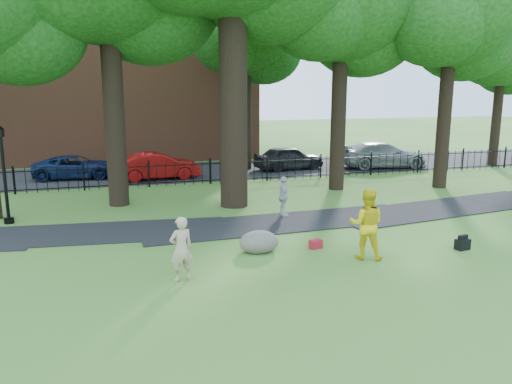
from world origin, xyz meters
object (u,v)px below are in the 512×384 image
object	(u,v)px
man	(366,224)
red_sedan	(158,166)
boulder	(259,240)
lamppost	(4,176)
woman	(181,249)

from	to	relation	value
man	red_sedan	size ratio (longest dim) A/B	0.46
man	boulder	bearing A→B (deg)	1.78
boulder	lamppost	bearing A→B (deg)	144.20
lamppost	red_sedan	bearing A→B (deg)	57.17
boulder	red_sedan	distance (m)	13.00
woman	lamppost	size ratio (longest dim) A/B	0.47
woman	red_sedan	xyz separation A→B (m)	(0.82, 14.49, -0.11)
lamppost	red_sedan	size ratio (longest dim) A/B	0.81
woman	boulder	bearing A→B (deg)	-161.96
woman	man	size ratio (longest dim) A/B	0.82
boulder	woman	bearing A→B (deg)	-147.18
woman	lamppost	xyz separation A→B (m)	(-5.14, 7.11, 0.89)
man	boulder	world-z (taller)	man
lamppost	red_sedan	distance (m)	9.54
boulder	man	bearing A→B (deg)	-27.36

